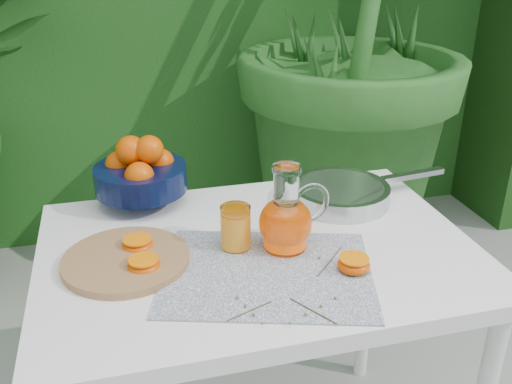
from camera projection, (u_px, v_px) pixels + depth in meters
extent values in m
imported|color=#296121|center=(340.00, 16.00, 2.39)|extent=(2.44, 2.44, 2.17)
cube|color=white|center=(258.00, 253.00, 1.33)|extent=(1.00, 0.70, 0.04)
cylinder|color=white|center=(82.00, 333.00, 1.65)|extent=(0.04, 0.04, 0.71)
cylinder|color=white|center=(368.00, 288.00, 1.86)|extent=(0.04, 0.04, 0.71)
cube|color=#0C1E48|center=(267.00, 272.00, 1.22)|extent=(0.53, 0.46, 0.00)
cylinder|color=#926742|center=(126.00, 260.00, 1.25)|extent=(0.29, 0.29, 0.02)
cylinder|color=black|center=(142.00, 196.00, 1.53)|extent=(0.09, 0.09, 0.04)
cylinder|color=black|center=(141.00, 178.00, 1.50)|extent=(0.26, 0.26, 0.07)
sphere|color=#D13D02|center=(120.00, 165.00, 1.51)|extent=(0.08, 0.08, 0.08)
sphere|color=#D13D02|center=(160.00, 162.00, 1.52)|extent=(0.08, 0.08, 0.08)
sphere|color=#D13D02|center=(139.00, 177.00, 1.44)|extent=(0.08, 0.08, 0.08)
sphere|color=#D13D02|center=(140.00, 159.00, 1.55)|extent=(0.08, 0.08, 0.08)
sphere|color=#D13D02|center=(131.00, 150.00, 1.47)|extent=(0.08, 0.08, 0.08)
sphere|color=#D13D02|center=(149.00, 149.00, 1.46)|extent=(0.08, 0.08, 0.07)
cylinder|color=white|center=(285.00, 245.00, 1.31)|extent=(0.11, 0.11, 0.01)
ellipsoid|color=white|center=(285.00, 223.00, 1.29)|extent=(0.14, 0.14, 0.12)
cylinder|color=white|center=(286.00, 186.00, 1.25)|extent=(0.07, 0.07, 0.08)
cylinder|color=white|center=(287.00, 169.00, 1.23)|extent=(0.08, 0.08, 0.01)
torus|color=white|center=(311.00, 203.00, 1.30)|extent=(0.10, 0.03, 0.10)
cylinder|color=#F65305|center=(285.00, 228.00, 1.29)|extent=(0.12, 0.12, 0.09)
cylinder|color=white|center=(236.00, 227.00, 1.29)|extent=(0.08, 0.08, 0.10)
cylinder|color=#FF9F20|center=(236.00, 230.00, 1.30)|extent=(0.07, 0.07, 0.08)
cylinder|color=orange|center=(235.00, 213.00, 1.28)|extent=(0.06, 0.06, 0.00)
cylinder|color=#A9A9AD|center=(340.00, 194.00, 1.53)|extent=(0.30, 0.30, 0.05)
cylinder|color=silver|center=(340.00, 187.00, 1.52)|extent=(0.26, 0.26, 0.01)
cube|color=#A9A9AD|center=(413.00, 175.00, 1.60)|extent=(0.20, 0.05, 0.02)
ellipsoid|color=#D13D02|center=(144.00, 266.00, 1.22)|extent=(0.08, 0.08, 0.03)
cylinder|color=orange|center=(143.00, 260.00, 1.21)|extent=(0.07, 0.07, 0.00)
ellipsoid|color=#D13D02|center=(138.00, 246.00, 1.30)|extent=(0.08, 0.08, 0.03)
cylinder|color=orange|center=(137.00, 239.00, 1.29)|extent=(0.07, 0.07, 0.00)
ellipsoid|color=#D13D02|center=(354.00, 265.00, 1.22)|extent=(0.08, 0.08, 0.03)
cylinder|color=orange|center=(354.00, 258.00, 1.22)|extent=(0.07, 0.07, 0.00)
cylinder|color=#4F3D24|center=(313.00, 311.00, 1.09)|extent=(0.06, 0.10, 0.00)
sphere|color=#4F6A37|center=(290.00, 323.00, 1.06)|extent=(0.01, 0.01, 0.01)
sphere|color=#4F6A37|center=(306.00, 314.00, 1.08)|extent=(0.01, 0.01, 0.01)
sphere|color=#4F6A37|center=(321.00, 306.00, 1.10)|extent=(0.01, 0.01, 0.01)
sphere|color=#4F6A37|center=(335.00, 298.00, 1.13)|extent=(0.01, 0.01, 0.01)
cylinder|color=#4F3D24|center=(330.00, 261.00, 1.26)|extent=(0.10, 0.10, 0.00)
sphere|color=#4F6A37|center=(299.00, 252.00, 1.29)|extent=(0.01, 0.01, 0.01)
sphere|color=#4F6A37|center=(319.00, 257.00, 1.26)|extent=(0.01, 0.01, 0.01)
sphere|color=#4F6A37|center=(341.00, 263.00, 1.24)|extent=(0.01, 0.01, 0.01)
sphere|color=#4F6A37|center=(363.00, 269.00, 1.22)|extent=(0.01, 0.01, 0.01)
cylinder|color=#4F3D24|center=(249.00, 311.00, 1.09)|extent=(0.10, 0.04, 0.00)
sphere|color=#4F6A37|center=(262.00, 323.00, 1.05)|extent=(0.01, 0.01, 0.01)
sphere|color=#4F6A37|center=(254.00, 314.00, 1.08)|extent=(0.01, 0.01, 0.01)
sphere|color=#4F6A37|center=(245.00, 306.00, 1.10)|extent=(0.01, 0.01, 0.01)
sphere|color=#4F6A37|center=(237.00, 297.00, 1.13)|extent=(0.01, 0.01, 0.01)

